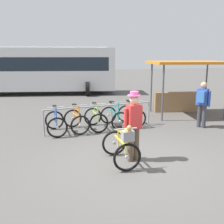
# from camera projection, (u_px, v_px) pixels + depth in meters

# --- Properties ---
(ground_plane) EXTENTS (80.00, 80.00, 0.00)m
(ground_plane) POSITION_uv_depth(u_px,v_px,m) (133.00, 161.00, 6.49)
(ground_plane) COLOR #514F4C
(bike_rack_rail) EXTENTS (3.89, 0.44, 0.88)m
(bike_rack_rail) POSITION_uv_depth(u_px,v_px,m) (100.00, 111.00, 9.08)
(bike_rack_rail) COLOR #99999E
(bike_rack_rail) RESTS_ON ground
(racked_bike_blue) EXTENTS (0.66, 1.11, 0.97)m
(racked_bike_blue) POSITION_uv_depth(u_px,v_px,m) (56.00, 123.00, 8.74)
(racked_bike_blue) COLOR black
(racked_bike_blue) RESTS_ON ground
(racked_bike_orange) EXTENTS (0.76, 1.16, 0.97)m
(racked_bike_orange) POSITION_uv_depth(u_px,v_px,m) (76.00, 121.00, 9.01)
(racked_bike_orange) COLOR black
(racked_bike_orange) RESTS_ON ground
(racked_bike_lime) EXTENTS (0.69, 1.14, 0.98)m
(racked_bike_lime) POSITION_uv_depth(u_px,v_px,m) (96.00, 119.00, 9.27)
(racked_bike_lime) COLOR black
(racked_bike_lime) RESTS_ON ground
(racked_bike_teal) EXTENTS (0.79, 1.17, 0.97)m
(racked_bike_teal) POSITION_uv_depth(u_px,v_px,m) (114.00, 117.00, 9.54)
(racked_bike_teal) COLOR black
(racked_bike_teal) RESTS_ON ground
(racked_bike_yellow) EXTENTS (0.79, 1.18, 0.98)m
(racked_bike_yellow) POSITION_uv_depth(u_px,v_px,m) (131.00, 115.00, 9.80)
(racked_bike_yellow) COLOR black
(racked_bike_yellow) RESTS_ON ground
(featured_bicycle) EXTENTS (0.68, 1.21, 1.09)m
(featured_bicycle) POSITION_uv_depth(u_px,v_px,m) (122.00, 145.00, 6.20)
(featured_bicycle) COLOR black
(featured_bicycle) RESTS_ON ground
(person_with_featured_bike) EXTENTS (0.52, 0.32, 1.72)m
(person_with_featured_bike) POSITION_uv_depth(u_px,v_px,m) (134.00, 123.00, 6.36)
(person_with_featured_bike) COLOR brown
(person_with_featured_bike) RESTS_ON ground
(pedestrian_with_backpack) EXTENTS (0.44, 0.47, 1.64)m
(pedestrian_with_backpack) POSITION_uv_depth(u_px,v_px,m) (202.00, 102.00, 9.34)
(pedestrian_with_backpack) COLOR #383842
(pedestrian_with_backpack) RESTS_ON ground
(bus_distant) EXTENTS (10.30, 4.76, 3.08)m
(bus_distant) POSITION_uv_depth(u_px,v_px,m) (38.00, 68.00, 17.42)
(bus_distant) COLOR silver
(bus_distant) RESTS_ON ground
(market_stall) EXTENTS (3.48, 2.85, 2.30)m
(market_stall) POSITION_uv_depth(u_px,v_px,m) (184.00, 82.00, 11.54)
(market_stall) COLOR #4C4C51
(market_stall) RESTS_ON ground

